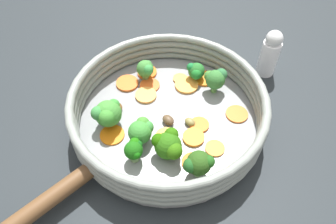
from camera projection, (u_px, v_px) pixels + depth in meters
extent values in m
plane|color=#1F2428|center=(168.00, 123.00, 0.60)|extent=(4.00, 4.00, 0.00)
cylinder|color=gray|center=(168.00, 120.00, 0.59)|extent=(0.33, 0.33, 0.02)
torus|color=gray|center=(168.00, 115.00, 0.58)|extent=(0.34, 0.34, 0.01)
torus|color=gray|center=(168.00, 109.00, 0.57)|extent=(0.34, 0.34, 0.01)
torus|color=gray|center=(168.00, 104.00, 0.56)|extent=(0.34, 0.34, 0.01)
torus|color=gray|center=(168.00, 98.00, 0.55)|extent=(0.34, 0.34, 0.01)
cylinder|color=brown|center=(44.00, 203.00, 0.47)|extent=(0.06, 0.17, 0.03)
sphere|color=gray|center=(84.00, 151.00, 0.54)|extent=(0.01, 0.01, 0.01)
sphere|color=gray|center=(114.00, 184.00, 0.50)|extent=(0.01, 0.01, 0.01)
cylinder|color=orange|center=(112.00, 135.00, 0.56)|extent=(0.06, 0.06, 0.00)
cylinder|color=#F99638|center=(187.00, 85.00, 0.64)|extent=(0.05, 0.05, 0.01)
cylinder|color=orange|center=(166.00, 137.00, 0.56)|extent=(0.04, 0.04, 0.01)
cylinder|color=orange|center=(180.00, 79.00, 0.65)|extent=(0.03, 0.03, 0.00)
cylinder|color=orange|center=(215.00, 148.00, 0.54)|extent=(0.04, 0.04, 0.00)
cylinder|color=#E05E13|center=(147.00, 72.00, 0.66)|extent=(0.05, 0.05, 0.01)
cylinder|color=orange|center=(127.00, 83.00, 0.64)|extent=(0.06, 0.06, 0.01)
cylinder|color=#DC600F|center=(193.00, 162.00, 0.53)|extent=(0.04, 0.04, 0.00)
cylinder|color=orange|center=(237.00, 114.00, 0.59)|extent=(0.05, 0.05, 0.00)
cylinder|color=orange|center=(204.00, 78.00, 0.65)|extent=(0.05, 0.05, 0.00)
cylinder|color=orange|center=(150.00, 85.00, 0.64)|extent=(0.04, 0.04, 0.00)
cylinder|color=#EC923F|center=(146.00, 95.00, 0.62)|extent=(0.04, 0.04, 0.01)
cylinder|color=orange|center=(199.00, 125.00, 0.57)|extent=(0.05, 0.05, 0.00)
cylinder|color=orange|center=(193.00, 137.00, 0.56)|extent=(0.05, 0.05, 0.01)
cylinder|color=#7DB266|center=(198.00, 170.00, 0.51)|extent=(0.01, 0.01, 0.02)
sphere|color=#244915|center=(199.00, 163.00, 0.49)|extent=(0.04, 0.04, 0.04)
sphere|color=#1C4D16|center=(208.00, 162.00, 0.49)|extent=(0.02, 0.02, 0.02)
sphere|color=#1B4E1C|center=(191.00, 165.00, 0.49)|extent=(0.02, 0.02, 0.02)
cylinder|color=#7DA65E|center=(168.00, 152.00, 0.53)|extent=(0.01, 0.01, 0.01)
sphere|color=#255A10|center=(168.00, 146.00, 0.52)|extent=(0.04, 0.04, 0.04)
sphere|color=#1F5406|center=(159.00, 141.00, 0.52)|extent=(0.02, 0.02, 0.02)
sphere|color=#24590A|center=(171.00, 135.00, 0.52)|extent=(0.02, 0.02, 0.02)
sphere|color=#2C600D|center=(174.00, 151.00, 0.51)|extent=(0.03, 0.03, 0.03)
cylinder|color=#84B567|center=(141.00, 139.00, 0.55)|extent=(0.01, 0.01, 0.01)
sphere|color=#368030|center=(140.00, 132.00, 0.54)|extent=(0.04, 0.04, 0.04)
sphere|color=#367F35|center=(147.00, 127.00, 0.54)|extent=(0.02, 0.02, 0.02)
sphere|color=#3C7D2B|center=(143.00, 124.00, 0.54)|extent=(0.02, 0.02, 0.02)
cylinder|color=#6E8954|center=(134.00, 156.00, 0.53)|extent=(0.01, 0.01, 0.02)
sphere|color=#16560F|center=(133.00, 150.00, 0.51)|extent=(0.03, 0.03, 0.03)
sphere|color=#18600A|center=(134.00, 143.00, 0.52)|extent=(0.02, 0.02, 0.02)
sphere|color=#104C12|center=(138.00, 145.00, 0.51)|extent=(0.02, 0.02, 0.02)
sphere|color=#125A0C|center=(136.00, 155.00, 0.50)|extent=(0.01, 0.01, 0.01)
cylinder|color=#5C954A|center=(214.00, 87.00, 0.62)|extent=(0.01, 0.01, 0.02)
sphere|color=#2F6A2E|center=(215.00, 80.00, 0.61)|extent=(0.04, 0.04, 0.04)
sphere|color=#38722C|center=(209.00, 76.00, 0.61)|extent=(0.02, 0.02, 0.02)
sphere|color=#286335|center=(221.00, 75.00, 0.61)|extent=(0.02, 0.02, 0.02)
cylinder|color=#87A56B|center=(110.00, 121.00, 0.57)|extent=(0.01, 0.01, 0.02)
sphere|color=#3B7F30|center=(108.00, 114.00, 0.56)|extent=(0.05, 0.05, 0.05)
sphere|color=#367D2B|center=(107.00, 118.00, 0.54)|extent=(0.03, 0.03, 0.03)
sphere|color=#32812E|center=(114.00, 105.00, 0.56)|extent=(0.02, 0.02, 0.02)
sphere|color=#337B39|center=(98.00, 113.00, 0.54)|extent=(0.02, 0.02, 0.02)
cylinder|color=olive|center=(196.00, 77.00, 0.65)|extent=(0.01, 0.01, 0.01)
sphere|color=#226326|center=(196.00, 71.00, 0.63)|extent=(0.03, 0.03, 0.03)
sphere|color=#196823|center=(196.00, 74.00, 0.62)|extent=(0.02, 0.02, 0.02)
sphere|color=#196A30|center=(191.00, 67.00, 0.63)|extent=(0.02, 0.02, 0.02)
cylinder|color=#658C48|center=(146.00, 75.00, 0.64)|extent=(0.01, 0.01, 0.02)
sphere|color=#397933|center=(145.00, 69.00, 0.63)|extent=(0.03, 0.03, 0.03)
sphere|color=#31803A|center=(148.00, 70.00, 0.62)|extent=(0.02, 0.02, 0.02)
sphere|color=#35793D|center=(148.00, 64.00, 0.63)|extent=(0.02, 0.02, 0.02)
ellipsoid|color=olive|center=(190.00, 122.00, 0.57)|extent=(0.02, 0.02, 0.01)
ellipsoid|color=brown|center=(114.00, 107.00, 0.60)|extent=(0.04, 0.04, 0.01)
ellipsoid|color=brown|center=(168.00, 120.00, 0.57)|extent=(0.03, 0.02, 0.01)
cylinder|color=white|center=(268.00, 58.00, 0.66)|extent=(0.04, 0.04, 0.08)
sphere|color=silver|center=(274.00, 39.00, 0.62)|extent=(0.03, 0.03, 0.03)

